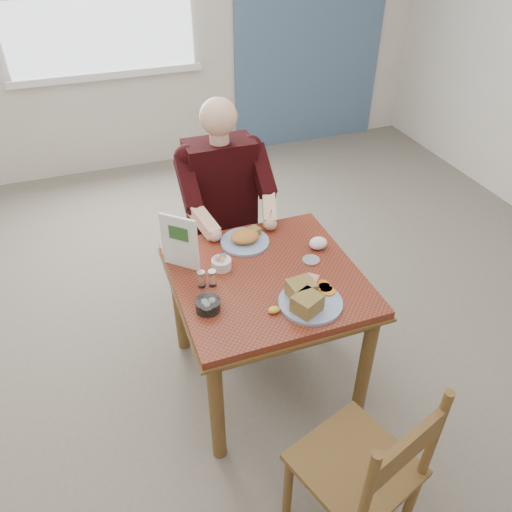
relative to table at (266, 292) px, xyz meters
name	(u,v)px	position (x,y,z in m)	size (l,w,h in m)	color
floor	(265,374)	(0.00, 0.00, -0.64)	(6.00, 6.00, 0.00)	#655D51
wall_back	(145,13)	(0.00, 3.00, 0.76)	(5.50, 5.50, 0.00)	beige
accent_panel	(313,2)	(1.60, 2.98, 0.76)	(1.60, 0.02, 2.80)	#486486
lemon_wedge	(274,310)	(-0.07, -0.27, 0.13)	(0.06, 0.04, 0.03)	gold
napkin	(318,243)	(0.34, 0.12, 0.14)	(0.10, 0.08, 0.06)	white
metal_dish	(311,260)	(0.25, 0.02, 0.12)	(0.09, 0.09, 0.01)	silver
table	(266,292)	(0.00, 0.00, 0.00)	(0.92, 0.92, 0.75)	maroon
chair_far	(222,235)	(0.00, 0.80, -0.16)	(0.42, 0.42, 0.95)	brown
chair_near	(364,472)	(0.05, -0.95, -0.16)	(0.53, 0.53, 0.95)	brown
diner	(224,196)	(0.00, 0.71, 0.17)	(0.53, 0.56, 1.39)	gray
near_plate	(308,298)	(0.10, -0.26, 0.15)	(0.37, 0.37, 0.10)	white
far_plate	(246,238)	(-0.01, 0.30, 0.14)	(0.33, 0.33, 0.07)	white
caddy	(221,264)	(-0.19, 0.13, 0.14)	(0.12, 0.12, 0.07)	white
shakers	(207,279)	(-0.30, 0.02, 0.16)	(0.10, 0.06, 0.09)	white
creamer	(208,305)	(-0.34, -0.15, 0.14)	(0.15, 0.15, 0.05)	white
menu	(180,242)	(-0.38, 0.21, 0.26)	(0.16, 0.14, 0.29)	white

